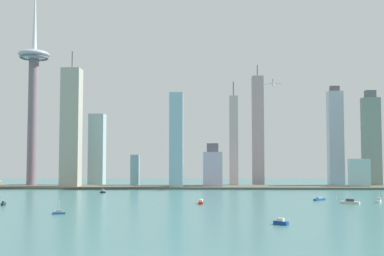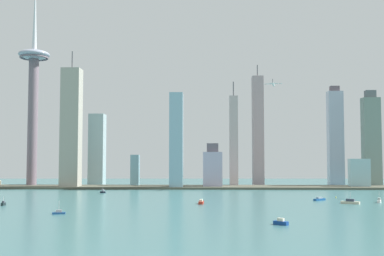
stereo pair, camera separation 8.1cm
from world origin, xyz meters
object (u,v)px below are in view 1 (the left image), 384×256
object	(u,v)px
skyscraper_4	(359,174)
boat_1	(59,213)
skyscraper_8	(97,150)
airplane	(273,84)
skyscraper_0	(234,141)
observation_tower	(33,85)
skyscraper_1	(371,141)
boat_0	(319,199)
skyscraper_7	(135,171)
boat_5	(103,192)
channel_buoy_0	(336,197)
skyscraper_9	(176,141)
boat_4	(201,202)
skyscraper_2	(258,130)
boat_3	(379,201)
boat_2	(281,222)
skyscraper_5	(213,168)
skyscraper_6	(335,137)
skyscraper_3	(71,128)
boat_7	(350,202)
boat_6	(3,204)

from	to	relation	value
skyscraper_4	boat_1	distance (m)	453.27
skyscraper_8	airplane	xyz separation A→B (m)	(256.70, -76.58, 87.48)
skyscraper_0	skyscraper_8	bearing A→B (deg)	173.87
observation_tower	skyscraper_1	size ratio (longest dim) A/B	2.21
skyscraper_0	observation_tower	bearing A→B (deg)	-178.33
boat_0	skyscraper_7	bearing A→B (deg)	-85.08
skyscraper_8	boat_5	distance (m)	166.54
airplane	boat_0	bearing A→B (deg)	-161.58
skyscraper_1	channel_buoy_0	bearing A→B (deg)	-118.00
skyscraper_8	skyscraper_9	xyz separation A→B (m)	(124.64, -72.42, 11.11)
skyscraper_8	boat_0	size ratio (longest dim) A/B	8.08
skyscraper_8	boat_1	xyz separation A→B (m)	(55.85, -374.21, -53.13)
skyscraper_4	boat_4	distance (m)	320.31
skyscraper_2	skyscraper_4	world-z (taller)	skyscraper_2
boat_0	boat_3	distance (m)	54.76
boat_4	boat_2	bearing A→B (deg)	-155.41
skyscraper_5	boat_4	xyz separation A→B (m)	(-14.33, -235.82, -26.04)
skyscraper_6	skyscraper_9	distance (m)	259.81
boat_5	airplane	world-z (taller)	airplane
observation_tower	skyscraper_3	size ratio (longest dim) A/B	1.63
boat_7	airplane	distance (m)	255.05
skyscraper_2	boat_1	world-z (taller)	skyscraper_2
skyscraper_0	boat_5	distance (m)	219.60
boat_2	boat_6	distance (m)	252.19
skyscraper_5	boat_7	world-z (taller)	skyscraper_5
skyscraper_6	boat_3	distance (m)	308.43
channel_buoy_0	airplane	xyz separation A→B (m)	(-43.81, 141.37, 140.78)
boat_3	boat_0	bearing A→B (deg)	90.01
boat_4	skyscraper_7	bearing A→B (deg)	25.21
boat_6	skyscraper_4	bearing A→B (deg)	122.40
skyscraper_6	skyscraper_4	bearing A→B (deg)	-82.13
skyscraper_7	channel_buoy_0	world-z (taller)	skyscraper_7
boat_0	airplane	distance (m)	224.82
skyscraper_5	boat_4	bearing A→B (deg)	-93.48
skyscraper_1	skyscraper_7	bearing A→B (deg)	-178.26
skyscraper_8	boat_4	distance (m)	335.18
skyscraper_9	boat_6	size ratio (longest dim) A/B	16.72
skyscraper_2	skyscraper_8	xyz separation A→B (m)	(-246.27, -22.73, -30.55)
boat_3	skyscraper_6	bearing A→B (deg)	16.70
boat_5	skyscraper_1	bearing A→B (deg)	-148.34
skyscraper_2	skyscraper_3	world-z (taller)	skyscraper_3
airplane	boat_6	bearing A→B (deg)	143.15
skyscraper_6	boat_2	bearing A→B (deg)	-109.04
skyscraper_3	skyscraper_1	bearing A→B (deg)	6.15
skyscraper_9	boat_4	xyz separation A→B (m)	(35.36, -217.33, -63.89)
boat_0	boat_7	size ratio (longest dim) A/B	0.82
observation_tower	boat_3	size ratio (longest dim) A/B	28.85
boat_1	boat_5	distance (m)	222.28
boat_1	boat_4	size ratio (longest dim) A/B	0.72
skyscraper_6	boat_1	size ratio (longest dim) A/B	15.46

